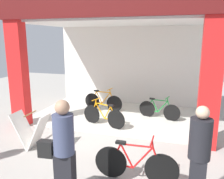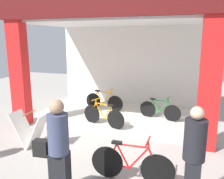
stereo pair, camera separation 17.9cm
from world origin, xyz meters
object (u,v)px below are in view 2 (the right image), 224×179
(pedestrian_0, at_px, (58,150))
(pedestrian_1, at_px, (194,158))
(bicycle_inside_1, at_px, (160,110))
(sandwich_board_sign, at_px, (30,130))
(bicycle_inside_0, at_px, (104,101))
(bicycle_parked_0, at_px, (131,164))
(bicycle_inside_2, at_px, (103,116))

(pedestrian_0, relative_size, pedestrian_1, 1.04)
(bicycle_inside_1, distance_m, pedestrian_0, 4.85)
(pedestrian_0, bearing_deg, pedestrian_1, 13.86)
(sandwich_board_sign, bearing_deg, bicycle_inside_0, 78.61)
(bicycle_inside_0, distance_m, bicycle_inside_1, 2.20)
(bicycle_parked_0, bearing_deg, bicycle_inside_2, 120.61)
(bicycle_inside_2, height_order, pedestrian_0, pedestrian_0)
(sandwich_board_sign, height_order, pedestrian_1, pedestrian_1)
(bicycle_inside_1, relative_size, bicycle_parked_0, 0.87)
(bicycle_inside_1, bearing_deg, bicycle_inside_0, 169.73)
(sandwich_board_sign, xyz_separation_m, pedestrian_1, (3.89, -1.06, 0.44))
(bicycle_inside_2, bearing_deg, pedestrian_0, -81.81)
(bicycle_inside_0, bearing_deg, sandwich_board_sign, -101.39)
(bicycle_inside_0, bearing_deg, pedestrian_1, -55.06)
(bicycle_inside_0, relative_size, pedestrian_1, 0.91)
(pedestrian_0, bearing_deg, bicycle_inside_1, 76.86)
(bicycle_inside_1, height_order, pedestrian_1, pedestrian_1)
(bicycle_inside_0, distance_m, pedestrian_1, 5.59)
(bicycle_parked_0, distance_m, pedestrian_1, 1.28)
(bicycle_parked_0, relative_size, sandwich_board_sign, 1.79)
(bicycle_inside_1, xyz_separation_m, pedestrian_0, (-1.09, -4.69, 0.62))
(bicycle_parked_0, relative_size, pedestrian_0, 0.91)
(bicycle_inside_1, distance_m, pedestrian_1, 4.33)
(bicycle_parked_0, height_order, sandwich_board_sign, sandwich_board_sign)
(bicycle_inside_0, distance_m, sandwich_board_sign, 3.57)
(sandwich_board_sign, distance_m, pedestrian_1, 4.06)
(sandwich_board_sign, xyz_separation_m, pedestrian_0, (1.78, -1.59, 0.48))
(bicycle_parked_0, bearing_deg, bicycle_inside_0, 116.69)
(bicycle_inside_1, bearing_deg, bicycle_inside_2, -143.18)
(sandwich_board_sign, bearing_deg, pedestrian_0, -41.77)
(bicycle_inside_1, relative_size, pedestrian_1, 0.82)
(pedestrian_1, bearing_deg, bicycle_inside_2, 131.37)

